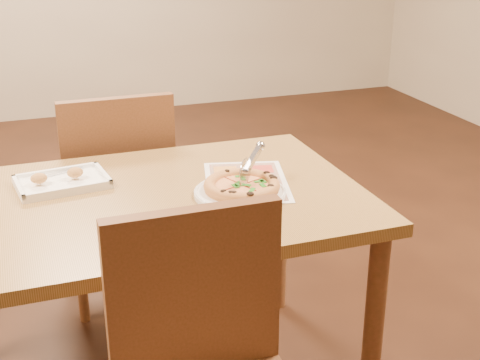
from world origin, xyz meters
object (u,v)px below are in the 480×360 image
object	(u,v)px
pizza_cutter	(250,163)
chair_far	(117,176)
chair_near	(207,357)
appetizer_tray	(62,182)
plate	(240,193)
menu	(246,182)
pizza	(242,186)
dining_table	(149,223)

from	to	relation	value
pizza_cutter	chair_far	bearing A→B (deg)	69.17
chair_near	chair_far	bearing A→B (deg)	90.00
chair_near	appetizer_tray	bearing A→B (deg)	106.72
plate	menu	size ratio (longest dim) A/B	0.78
pizza	chair_far	bearing A→B (deg)	112.24
plate	pizza_cutter	size ratio (longest dim) A/B	2.20
pizza	appetizer_tray	world-z (taller)	appetizer_tray
chair_near	menu	distance (m)	0.71
chair_near	pizza	distance (m)	0.63
chair_far	dining_table	bearing A→B (deg)	90.00
pizza	menu	size ratio (longest dim) A/B	0.65
plate	chair_near	bearing A→B (deg)	-116.91
dining_table	chair_far	xyz separation A→B (m)	(-0.00, 0.60, -0.07)
chair_far	pizza	xyz separation A→B (m)	(0.27, -0.67, 0.18)
plate	menu	xyz separation A→B (m)	(0.05, 0.09, -0.00)
dining_table	plate	xyz separation A→B (m)	(0.27, -0.08, 0.09)
pizza	plate	bearing A→B (deg)	-138.23
chair_near	pizza	size ratio (longest dim) A/B	2.02
menu	dining_table	bearing A→B (deg)	-177.36
dining_table	pizza_cutter	size ratio (longest dim) A/B	10.27
chair_near	pizza_cutter	world-z (taller)	chair_near
dining_table	appetizer_tray	xyz separation A→B (m)	(-0.23, 0.18, 0.10)
dining_table	pizza	distance (m)	0.30
pizza_cutter	menu	bearing A→B (deg)	35.43
pizza	menu	distance (m)	0.10
chair_near	menu	world-z (taller)	chair_near
chair_far	pizza_cutter	size ratio (longest dim) A/B	3.71
dining_table	pizza	world-z (taller)	pizza
chair_far	pizza	distance (m)	0.75
plate	chair_far	bearing A→B (deg)	111.43
chair_far	plate	size ratio (longest dim) A/B	1.69
chair_far	menu	distance (m)	0.69
pizza	appetizer_tray	xyz separation A→B (m)	(-0.51, 0.25, -0.01)
chair_far	plate	distance (m)	0.75
appetizer_tray	menu	bearing A→B (deg)	-16.51
pizza_cutter	appetizer_tray	distance (m)	0.59
dining_table	chair_far	distance (m)	0.61
chair_near	pizza_cutter	size ratio (longest dim) A/B	3.71
appetizer_tray	chair_far	bearing A→B (deg)	60.96
chair_near	plate	bearing A→B (deg)	63.09
dining_table	appetizer_tray	distance (m)	0.31
dining_table	pizza	bearing A→B (deg)	-14.23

